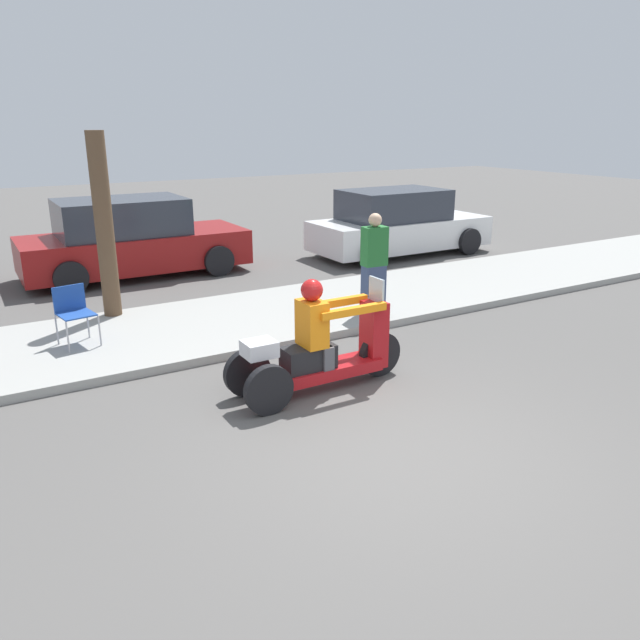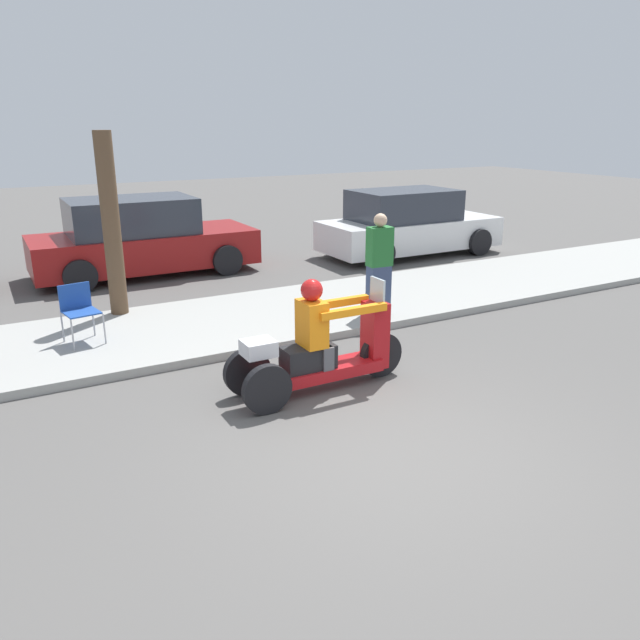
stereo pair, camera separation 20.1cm
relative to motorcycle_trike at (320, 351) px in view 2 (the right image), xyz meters
name	(u,v)px [view 2 (the right image)]	position (x,y,z in m)	size (l,w,h in m)	color
ground_plane	(395,455)	(-0.12, -1.74, -0.50)	(60.00, 60.00, 0.00)	#565451
sidewalk_strip	(227,323)	(-0.12, 2.86, -0.44)	(28.00, 2.80, 0.12)	#9E9E99
motorcycle_trike	(320,351)	(0.00, 0.00, 0.00)	(2.29, 0.68, 1.40)	black
spectator_end_of_line	(379,266)	(2.19, 1.99, 0.40)	(0.40, 0.26, 1.63)	#38476B
folding_chair_set_back	(79,307)	(-2.29, 2.89, 0.12)	(0.53, 0.53, 0.82)	#A5A8AD
parked_car_lot_far	(408,225)	(5.74, 6.01, 0.23)	(4.40, 1.97, 1.57)	silver
parked_car_lot_left	(141,239)	(-0.41, 7.07, 0.25)	(4.55, 2.05, 1.62)	maroon
tree_trunk	(111,225)	(-1.53, 4.04, 1.06)	(0.28, 0.28, 2.88)	brown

